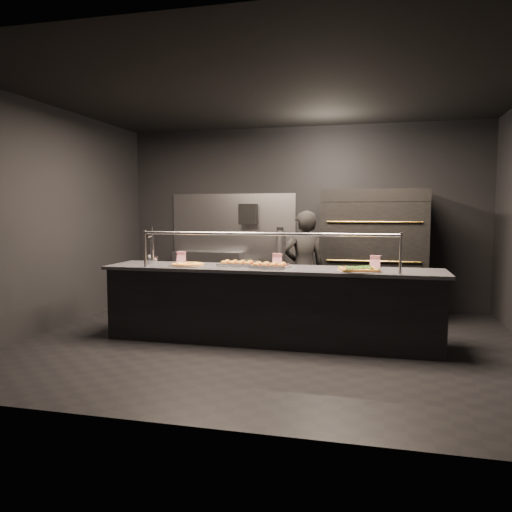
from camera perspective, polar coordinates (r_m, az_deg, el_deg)
name	(u,v)px	position (r m, az deg, el deg)	size (l,w,h in m)	color
room	(269,220)	(6.05, 1.54, 4.17)	(6.04, 6.00, 3.00)	black
service_counter	(270,305)	(6.10, 1.63, -5.57)	(4.10, 0.78, 1.37)	black
pizza_oven	(374,253)	(7.79, 13.30, 0.35)	(1.50, 1.23, 1.91)	black
prep_shelf	(209,277)	(8.74, -5.44, -2.43)	(1.20, 0.35, 0.90)	#99999E
towel_dispenser	(248,214)	(8.53, -0.88, 4.82)	(0.30, 0.20, 0.35)	black
fire_extinguisher	(280,243)	(8.44, 2.75, 1.47)	(0.14, 0.14, 0.51)	#B2B2B7
beer_tap	(152,252)	(6.64, -11.77, 0.42)	(0.13, 0.19, 0.50)	silver
round_pizza	(188,265)	(6.27, -7.78, -0.98)	(0.47, 0.47, 0.03)	silver
slider_tray_a	(237,264)	(6.21, -2.18, -0.89)	(0.51, 0.42, 0.07)	silver
slider_tray_b	(269,266)	(5.98, 1.54, -1.11)	(0.50, 0.42, 0.07)	silver
square_pizza	(358,270)	(5.77, 11.63, -1.54)	(0.53, 0.53, 0.05)	silver
condiment_jar	(152,259)	(6.80, -11.80, -0.31)	(0.15, 0.06, 0.10)	silver
tent_cards	(275,259)	(6.30, 2.16, -0.36)	(2.62, 0.04, 0.15)	white
trash_bin	(246,283)	(8.45, -1.17, -3.11)	(0.46, 0.46, 0.77)	black
worker	(304,269)	(6.97, 5.51, -1.44)	(0.59, 0.39, 1.60)	black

